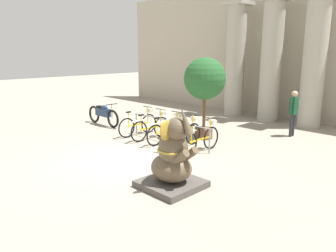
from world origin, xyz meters
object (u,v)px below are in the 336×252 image
Objects in this scene: elephant_statue at (173,160)px; person_pedestrian at (293,109)px; bicycle_1 at (151,127)px; motorcycle at (103,114)px; bicycle_4 at (201,139)px; bicycle_2 at (167,131)px; bicycle_3 at (183,135)px; potted_tree at (205,81)px; bicycle_0 at (139,124)px.

elephant_statue reaches higher than person_pedestrian.
bicycle_1 reaches higher than motorcycle.
bicycle_2 is at bearing 179.76° from bicycle_4.
person_pedestrian is (1.80, 3.81, 0.56)m from bicycle_3.
bicycle_3 is at bearing -78.66° from potted_tree.
person_pedestrian reaches higher than bicycle_4.
person_pedestrian is (-0.19, 6.29, 0.33)m from elephant_statue.
bicycle_4 is at bearing -0.24° from bicycle_2.
bicycle_3 and bicycle_4 have the same top height.
potted_tree is at bearing 101.34° from bicycle_3.
motorcycle is 0.75× the size of potted_tree.
person_pedestrian is at bearing 49.88° from potted_tree.
bicycle_1 is 0.62× the size of potted_tree.
potted_tree is at bearing 71.08° from bicycle_2.
bicycle_1 is 2.42m from potted_tree.
motorcycle is at bearing -162.31° from potted_tree.
bicycle_4 is (2.93, 0.01, 0.00)m from bicycle_0.
elephant_statue is at bearing -35.26° from bicycle_1.
bicycle_1 is at bearing -130.26° from person_pedestrian.
potted_tree is (4.22, 1.35, 1.52)m from motorcycle.
elephant_statue is 6.30m from person_pedestrian.
elephant_statue is at bearing -30.64° from bicycle_0.
elephant_statue is 1.17× the size of person_pedestrian.
bicycle_1 is at bearing -178.78° from bicycle_4.
bicycle_1 is 0.83× the size of motorcycle.
potted_tree is (-2.07, -2.46, 1.01)m from person_pedestrian.
bicycle_2 is 1.46m from bicycle_4.
bicycle_3 is 0.91× the size of elephant_statue.
person_pedestrian is (1.06, 3.80, 0.56)m from bicycle_4.
person_pedestrian is at bearing 43.67° from bicycle_0.
bicycle_2 is 4.60m from person_pedestrian.
bicycle_2 and bicycle_3 have the same top height.
bicycle_0 is at bearing -136.33° from person_pedestrian.
potted_tree is (-0.27, 1.36, 1.58)m from bicycle_3.
bicycle_4 is 0.62× the size of potted_tree.
bicycle_2 reaches higher than motorcycle.
person_pedestrian is 0.59× the size of potted_tree.
bicycle_3 is (2.20, -0.00, 0.00)m from bicycle_0.
bicycle_0 is at bearing 177.01° from bicycle_1.
bicycle_4 is at bearing 0.17° from bicycle_0.
bicycle_0 is at bearing -179.42° from bicycle_2.
bicycle_4 is at bearing 1.22° from bicycle_1.
bicycle_3 is 1.07× the size of person_pedestrian.
elephant_statue is at bearing -63.24° from bicycle_4.
bicycle_2 is 2.12m from potted_tree.
bicycle_3 is at bearing -0.15° from motorcycle.
potted_tree is at bearing 35.19° from bicycle_0.
motorcycle is at bearing 179.85° from bicycle_3.
potted_tree is (1.92, 1.36, 1.58)m from bicycle_0.
potted_tree reaches higher than bicycle_3.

